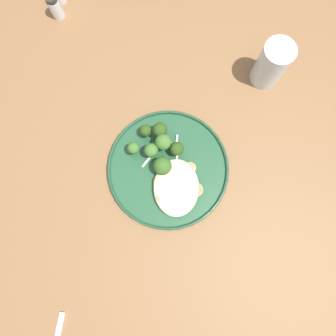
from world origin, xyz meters
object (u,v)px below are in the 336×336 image
Objects in this scene: seared_scallop_left_edge at (196,190)px; water_glass at (270,66)px; seared_scallop_center_golden at (162,197)px; seared_scallop_tiny_bay at (177,185)px; seared_scallop_right_edge at (190,169)px; broccoli_floret_right_tilted at (163,142)px; dinner_plate at (168,169)px; seared_scallop_tilted_round at (169,191)px; broccoli_floret_front_edge at (134,148)px; pepper_shaker at (55,7)px; seared_scallop_rear_pale at (160,182)px; broccoli_floret_rear_charred at (151,150)px; broccoli_floret_small_sprig at (162,166)px; broccoli_floret_split_head at (146,131)px; broccoli_floret_tall_stalk at (178,149)px; broccoli_floret_center_pile at (160,130)px.

water_glass is (-0.30, 0.18, 0.03)m from seared_scallop_left_edge.
seared_scallop_tiny_bay is (-0.03, 0.03, -0.00)m from seared_scallop_center_golden.
seared_scallop_left_edge and seared_scallop_right_edge have the same top height.
seared_scallop_tiny_bay is 0.36m from water_glass.
water_glass is at bearing 126.89° from broccoli_floret_right_tilted.
seared_scallop_tilted_round is at bearing 4.32° from dinner_plate.
pepper_shaker is at bearing -150.03° from broccoli_floret_front_edge.
seared_scallop_tiny_bay is 0.56m from pepper_shaker.
water_glass is at bearing 142.08° from seared_scallop_tiny_bay.
water_glass is (-0.30, 0.24, 0.03)m from seared_scallop_tilted_round.
seared_scallop_rear_pale is at bearing -97.45° from seared_scallop_tiny_bay.
seared_scallop_center_golden is at bearing 13.69° from broccoli_floret_rear_charred.
broccoli_floret_rear_charred is at bearing -144.19° from broccoli_floret_small_sprig.
broccoli_floret_split_head is 0.05m from broccoli_floret_rear_charred.
seared_scallop_tilted_round is 0.45× the size of broccoli_floret_small_sprig.
water_glass reaches higher than broccoli_floret_right_tilted.
seared_scallop_tiny_bay is 0.08m from broccoli_floret_tall_stalk.
seared_scallop_rear_pale is at bearing -65.48° from seared_scallop_right_edge.
seared_scallop_tilted_round is at bearing 22.49° from broccoli_floret_split_head.
seared_scallop_right_edge is 0.44× the size of broccoli_floret_right_tilted.
dinner_plate is 6.06× the size of broccoli_floret_front_edge.
seared_scallop_rear_pale is at bearing -28.43° from broccoli_floret_tall_stalk.
broccoli_floret_rear_charred reaches higher than broccoli_floret_split_head.
broccoli_floret_rear_charred is at bearing -21.80° from broccoli_floret_center_pile.
seared_scallop_tilted_round is at bearing 48.51° from seared_scallop_rear_pale.
broccoli_floret_front_edge is (0.04, -0.06, -0.01)m from broccoli_floret_center_pile.
water_glass is 0.57m from pepper_shaker.
seared_scallop_tiny_bay is at bearing 27.73° from dinner_plate.
broccoli_floret_split_head is (-0.09, -0.05, 0.03)m from dinner_plate.
broccoli_floret_split_head is (-0.04, 0.03, -0.00)m from broccoli_floret_front_edge.
seared_scallop_rear_pale reaches higher than seared_scallop_tiny_bay.
broccoli_floret_front_edge reaches higher than seared_scallop_right_edge.
water_glass is at bearing 121.59° from broccoli_floret_center_pile.
seared_scallop_tilted_round is 0.14m from broccoli_floret_center_pile.
seared_scallop_center_golden reaches higher than seared_scallop_rear_pale.
pepper_shaker is at bearing -148.32° from seared_scallop_rear_pale.
seared_scallop_left_edge is (-0.00, 0.06, -0.00)m from seared_scallop_tilted_round.
seared_scallop_center_golden is 0.04m from seared_scallop_rear_pale.
seared_scallop_left_edge is at bearing 75.28° from seared_scallop_tiny_bay.
broccoli_floret_front_edge is at bearing -122.46° from seared_scallop_left_edge.
broccoli_floret_split_head reaches higher than dinner_plate.
seared_scallop_tiny_bay is at bearing -1.66° from broccoli_floret_tall_stalk.
seared_scallop_rear_pale reaches higher than seared_scallop_left_edge.
broccoli_floret_tall_stalk is 0.86× the size of broccoli_floret_small_sprig.
pepper_shaker is at bearing -145.92° from broccoli_floret_rear_charred.
broccoli_floret_center_pile is at bearing 125.09° from broccoli_floret_front_edge.
broccoli_floret_split_head is at bearing -163.55° from seared_scallop_rear_pale.
broccoli_floret_right_tilted is at bearing 175.71° from seared_scallop_rear_pale.
seared_scallop_center_golden is at bearing 30.22° from pepper_shaker.
seared_scallop_right_edge is (-0.05, 0.05, -0.00)m from seared_scallop_tilted_round.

